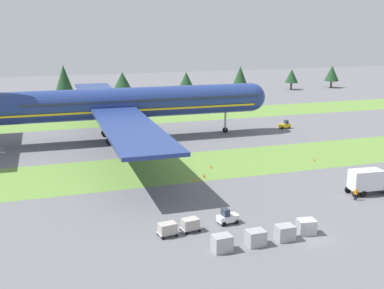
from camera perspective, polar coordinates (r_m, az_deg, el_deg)
The scene contains 19 objects.
ground_plane at distance 56.27m, azimuth 14.13°, elevation -10.76°, with size 400.00×400.00×0.00m, color slate.
grass_strip_near at distance 82.38m, azimuth 2.62°, elevation -2.35°, with size 320.00×17.03×0.01m, color olive.
grass_strip_far at distance 125.33m, azimuth -4.89°, elevation 3.29°, with size 320.00×17.03×0.01m, color olive.
airliner at distance 99.30m, azimuth -9.10°, elevation 4.94°, with size 67.10×82.12×21.86m.
baggage_tug at distance 57.88m, azimuth 4.31°, elevation -8.76°, with size 2.76×1.65×1.97m.
cargo_dolly_lead at distance 55.63m, azimuth -0.21°, elevation -9.57°, with size 2.39×1.80×1.55m.
cargo_dolly_second at distance 54.52m, azimuth -2.99°, elevation -10.10°, with size 2.39×1.80×1.55m.
catering_truck at distance 71.96m, azimuth 20.85°, elevation -4.10°, with size 7.11×2.84×3.58m.
pushback_tractor at distance 113.07m, azimuth 11.17°, elevation 2.33°, with size 2.62×1.34×1.97m.
ground_crew_marshaller at distance 68.89m, azimuth 19.20°, elevation -5.63°, with size 0.51×0.36×1.74m.
uld_container_0 at distance 51.18m, azimuth 3.64°, elevation -11.83°, with size 2.00×1.60×1.78m, color #A3A3A8.
uld_container_1 at distance 52.82m, azimuth 7.71°, elevation -11.12°, with size 2.00×1.60×1.72m, color #A3A3A8.
uld_container_2 at distance 54.56m, azimuth 11.17°, elevation -10.42°, with size 2.00×1.60×1.72m, color #A3A3A8.
uld_container_3 at distance 56.56m, azimuth 13.64°, elevation -9.63°, with size 2.00×1.60×1.75m, color #A3A3A8.
taxiway_marker_0 at distance 74.85m, azimuth 1.45°, elevation -3.76°, with size 0.44×0.44×0.69m, color orange.
taxiway_marker_1 at distance 86.81m, azimuth 14.52°, elevation -1.75°, with size 0.44×0.44×0.55m, color orange.
taxiway_marker_2 at distance 73.33m, azimuth 0.39°, elevation -4.19°, with size 0.44×0.44×0.55m, color orange.
taxiway_marker_3 at distance 79.85m, azimuth 2.31°, elevation -2.68°, with size 0.44×0.44×0.55m, color orange.
distant_tree_line at distance 160.16m, azimuth -9.91°, elevation 7.81°, with size 169.09×9.28×12.52m.
Camera 1 is at (-28.31, -42.76, 23.16)m, focal length 44.11 mm.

